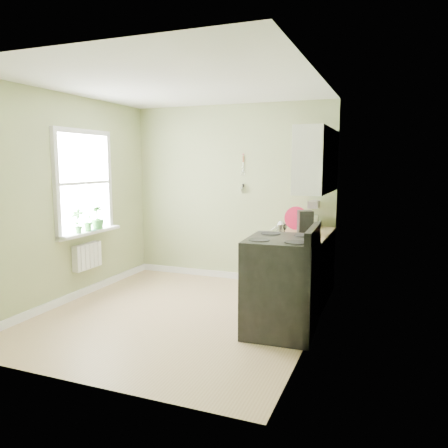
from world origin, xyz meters
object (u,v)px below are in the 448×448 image
(kettle, at_px, (281,228))
(stand_mixer, at_px, (314,214))
(stove, at_px, (282,285))
(coffee_maker, at_px, (305,223))

(kettle, bearing_deg, stand_mixer, 75.86)
(stand_mixer, distance_m, kettle, 1.01)
(stand_mixer, bearing_deg, kettle, -104.14)
(stove, xyz_separation_m, coffee_maker, (0.04, 1.02, 0.53))
(stand_mixer, relative_size, coffee_maker, 1.34)
(stand_mixer, bearing_deg, stove, -90.53)
(stove, xyz_separation_m, stand_mixer, (0.02, 1.81, 0.56))
(kettle, distance_m, coffee_maker, 0.33)
(stove, height_order, kettle, stove)
(stove, height_order, stand_mixer, stand_mixer)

